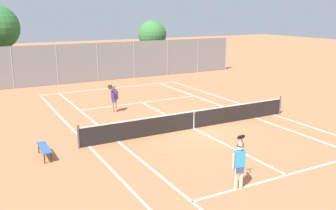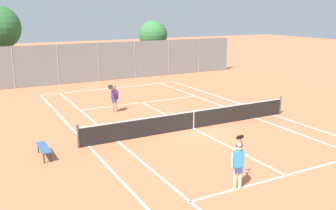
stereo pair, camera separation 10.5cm
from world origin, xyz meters
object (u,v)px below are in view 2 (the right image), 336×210
at_px(loose_tennis_ball_0, 160,153).
at_px(loose_tennis_ball_3, 137,89).
at_px(player_near_side, 238,163).
at_px(loose_tennis_ball_4, 272,166).
at_px(courtside_bench, 44,148).
at_px(tennis_net, 194,119).
at_px(tree_behind_right, 154,36).
at_px(player_far_left, 114,97).
at_px(loose_tennis_ball_1, 177,200).
at_px(loose_tennis_ball_2, 170,113).
at_px(loose_tennis_ball_5, 131,133).

relative_size(loose_tennis_ball_0, loose_tennis_ball_3, 1.00).
xyz_separation_m(player_near_side, loose_tennis_ball_4, (2.34, 0.82, -0.89)).
bearing_deg(courtside_bench, tennis_net, 3.02).
relative_size(tennis_net, loose_tennis_ball_0, 181.82).
relative_size(loose_tennis_ball_4, tree_behind_right, 0.01).
bearing_deg(courtside_bench, loose_tennis_ball_3, 50.92).
bearing_deg(player_far_left, loose_tennis_ball_0, -95.04).
relative_size(courtside_bench, tree_behind_right, 0.30).
bearing_deg(loose_tennis_ball_0, loose_tennis_ball_1, -109.90).
bearing_deg(tennis_net, courtside_bench, -176.98).
bearing_deg(loose_tennis_ball_3, tennis_net, -98.02).
xyz_separation_m(loose_tennis_ball_2, loose_tennis_ball_3, (1.24, 7.60, 0.00)).
bearing_deg(loose_tennis_ball_2, player_near_side, -104.98).
bearing_deg(player_near_side, tree_behind_right, 69.96).
bearing_deg(loose_tennis_ball_1, player_near_side, -7.03).
height_order(loose_tennis_ball_5, tree_behind_right, tree_behind_right).
bearing_deg(loose_tennis_ball_0, tennis_net, 36.58).
height_order(loose_tennis_ball_1, loose_tennis_ball_2, same).
height_order(loose_tennis_ball_0, loose_tennis_ball_5, same).
bearing_deg(player_near_side, loose_tennis_ball_0, 101.08).
distance_m(loose_tennis_ball_2, loose_tennis_ball_5, 4.16).
xyz_separation_m(loose_tennis_ball_0, loose_tennis_ball_4, (3.14, -3.30, 0.00)).
distance_m(loose_tennis_ball_0, loose_tennis_ball_3, 13.73).
height_order(loose_tennis_ball_1, loose_tennis_ball_3, same).
bearing_deg(tree_behind_right, loose_tennis_ball_0, -115.53).
distance_m(player_near_side, courtside_bench, 7.97).
bearing_deg(player_near_side, courtside_bench, 130.96).
height_order(tennis_net, loose_tennis_ball_2, tennis_net).
distance_m(tennis_net, player_near_side, 6.80).
relative_size(player_far_left, loose_tennis_ball_5, 26.88).
xyz_separation_m(loose_tennis_ball_3, loose_tennis_ball_5, (-4.67, -9.94, 0.00)).
distance_m(loose_tennis_ball_4, tree_behind_right, 24.90).
relative_size(tennis_net, loose_tennis_ball_1, 181.82).
bearing_deg(loose_tennis_ball_3, player_far_left, -124.61).
bearing_deg(player_far_left, loose_tennis_ball_2, -34.96).
relative_size(loose_tennis_ball_4, loose_tennis_ball_5, 1.00).
distance_m(loose_tennis_ball_4, loose_tennis_ball_5, 7.09).
bearing_deg(loose_tennis_ball_5, loose_tennis_ball_2, 34.33).
bearing_deg(loose_tennis_ball_4, tree_behind_right, 74.41).
height_order(player_far_left, loose_tennis_ball_2, player_far_left).
distance_m(loose_tennis_ball_0, courtside_bench, 4.81).
bearing_deg(loose_tennis_ball_1, courtside_bench, 117.73).
xyz_separation_m(loose_tennis_ball_2, tree_behind_right, (6.43, 15.10, 3.47)).
relative_size(player_near_side, loose_tennis_ball_0, 26.88).
bearing_deg(loose_tennis_ball_4, loose_tennis_ball_2, 88.71).
distance_m(player_far_left, tree_behind_right, 16.26).
height_order(tennis_net, loose_tennis_ball_4, tennis_net).
xyz_separation_m(player_near_side, courtside_bench, (-5.21, 6.00, -0.52)).
height_order(loose_tennis_ball_2, loose_tennis_ball_4, same).
bearing_deg(loose_tennis_ball_3, loose_tennis_ball_2, -99.25).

